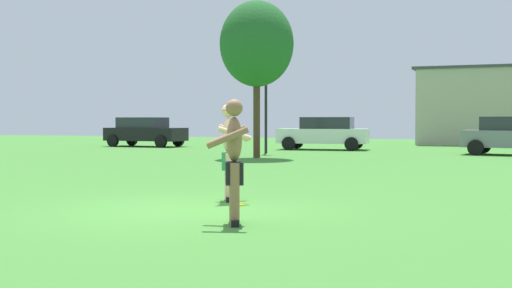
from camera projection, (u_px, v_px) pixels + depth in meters
name	position (u px, v px, depth m)	size (l,w,h in m)	color
ground_plane	(189.00, 210.00, 10.48)	(80.00, 80.00, 0.00)	#428433
player_with_cap	(229.00, 147.00, 11.69)	(0.74, 0.85, 1.75)	black
player_in_black	(234.00, 158.00, 9.07)	(0.78, 0.74, 1.74)	black
frisbee	(239.00, 205.00, 11.07)	(0.24, 0.24, 0.03)	yellow
car_white_near_post	(324.00, 133.00, 31.61)	(4.46, 2.37, 1.58)	white
car_black_mid_lot	(145.00, 131.00, 35.35)	(4.35, 2.12, 1.58)	black
lamp_post	(266.00, 80.00, 28.23)	(0.60, 0.24, 5.08)	black
tree_right_field	(257.00, 44.00, 24.76)	(2.81, 2.81, 5.98)	#4C3823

